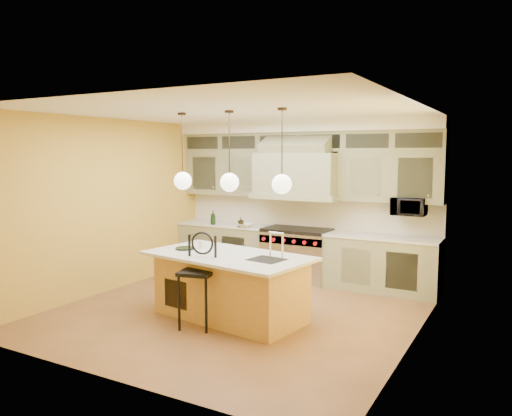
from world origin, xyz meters
The scene contains 18 objects.
floor centered at (0.00, 0.00, 0.00)m, with size 5.00×5.00×0.00m, color brown.
ceiling centered at (0.00, 0.00, 2.90)m, with size 5.00×5.00×0.00m, color white.
wall_back centered at (0.00, 2.50, 1.45)m, with size 5.00×5.00×0.00m, color gold.
wall_front centered at (0.00, -2.50, 1.45)m, with size 5.00×5.00×0.00m, color gold.
wall_left centered at (-2.50, 0.00, 1.45)m, with size 5.00×5.00×0.00m, color gold.
wall_right centered at (2.50, 0.00, 1.45)m, with size 5.00×5.00×0.00m, color gold.
back_cabinetry centered at (0.00, 2.23, 1.43)m, with size 5.00×0.77×2.90m.
range centered at (0.00, 2.14, 0.49)m, with size 1.20×0.74×0.96m.
kitchen_island centered at (0.05, -0.25, 0.47)m, with size 2.47×1.56×1.35m.
counter_stool centered at (-0.14, -0.75, 0.73)m, with size 0.54×0.54×1.27m.
microwave centered at (1.95, 2.25, 1.45)m, with size 0.54×0.37×0.30m, color black.
oil_bottle_a centered at (-1.69, 1.92, 1.08)m, with size 0.11×0.11×0.28m, color black.
oil_bottle_b centered at (-1.06, 1.92, 1.03)m, with size 0.08×0.08×0.18m, color black.
fruit_bowl centered at (-0.97, 1.92, 0.97)m, with size 0.28×0.28×0.07m, color white.
cup centered at (-0.55, -0.08, 0.97)m, with size 0.11×0.11×0.11m, color silver.
pendant_left centered at (-0.75, -0.25, 1.95)m, with size 0.26×0.26×1.11m.
pendant_center centered at (0.05, -0.25, 1.95)m, with size 0.26×0.26×1.11m.
pendant_right centered at (0.85, -0.25, 1.95)m, with size 0.26×0.26×1.11m.
Camera 1 is at (3.68, -6.08, 2.32)m, focal length 35.00 mm.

